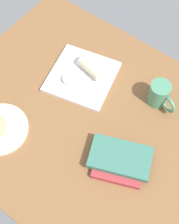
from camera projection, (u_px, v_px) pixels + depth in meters
dining_table at (85, 119)px, 129.09cm from camera, size 110.00×90.00×4.00cm
round_plate at (0, 129)px, 123.90cm from camera, size 21.54×21.54×1.40cm
square_plate at (82, 77)px, 135.41cm from camera, size 30.64×30.64×1.60cm
sauce_cup at (69, 79)px, 132.33cm from camera, size 5.33×5.33×2.25cm
breakfast_wrap at (92, 67)px, 133.29cm from camera, size 11.94×7.60×5.64cm
book_stack at (120, 160)px, 116.31cm from camera, size 24.84×21.40×4.50cm
coffee_mug at (160, 94)px, 126.15cm from camera, size 12.90×8.01×10.09cm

